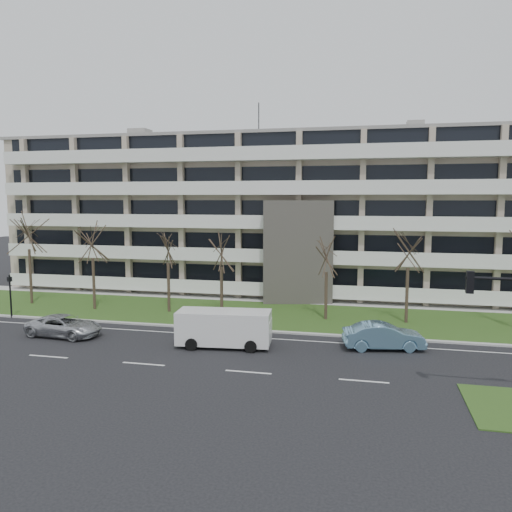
% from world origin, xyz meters
% --- Properties ---
extents(ground, '(160.00, 160.00, 0.00)m').
position_xyz_m(ground, '(0.00, 0.00, 0.00)').
color(ground, black).
rests_on(ground, ground).
extents(grass_verge, '(90.00, 10.00, 0.06)m').
position_xyz_m(grass_verge, '(0.00, 13.00, 0.03)').
color(grass_verge, '#33531B').
rests_on(grass_verge, ground).
extents(curb, '(90.00, 0.35, 0.12)m').
position_xyz_m(curb, '(0.00, 8.00, 0.06)').
color(curb, '#B2B2AD').
rests_on(curb, ground).
extents(sidewalk, '(90.00, 2.00, 0.08)m').
position_xyz_m(sidewalk, '(0.00, 18.50, 0.04)').
color(sidewalk, '#B2B2AD').
rests_on(sidewalk, ground).
extents(lane_edge_line, '(90.00, 0.12, 0.01)m').
position_xyz_m(lane_edge_line, '(0.00, 6.50, 0.01)').
color(lane_edge_line, white).
rests_on(lane_edge_line, ground).
extents(apartment_building, '(60.50, 15.10, 18.75)m').
position_xyz_m(apartment_building, '(-0.01, 25.32, 7.61)').
color(apartment_building, tan).
rests_on(apartment_building, ground).
extents(silver_pickup, '(5.21, 2.72, 1.40)m').
position_xyz_m(silver_pickup, '(-13.65, 4.11, 0.70)').
color(silver_pickup, '#B4B6BC').
rests_on(silver_pickup, ground).
extents(blue_sedan, '(5.11, 2.61, 1.61)m').
position_xyz_m(blue_sedan, '(7.11, 5.80, 0.80)').
color(blue_sedan, '#72A5C6').
rests_on(blue_sedan, ground).
extents(white_van, '(5.97, 2.81, 2.24)m').
position_xyz_m(white_van, '(-2.49, 4.20, 1.34)').
color(white_van, white).
rests_on(white_van, ground).
extents(pedestrian_signal, '(0.38, 0.34, 3.35)m').
position_xyz_m(pedestrian_signal, '(-20.74, 7.86, 2.13)').
color(pedestrian_signal, black).
rests_on(pedestrian_signal, ground).
extents(tree_0, '(4.29, 4.29, 8.58)m').
position_xyz_m(tree_0, '(-22.52, 12.65, 6.67)').
color(tree_0, '#382B21').
rests_on(tree_0, ground).
extents(tree_1, '(3.83, 3.83, 7.67)m').
position_xyz_m(tree_1, '(-15.96, 11.83, 5.96)').
color(tree_1, '#382B21').
rests_on(tree_1, ground).
extents(tree_2, '(3.58, 3.58, 7.16)m').
position_xyz_m(tree_2, '(-9.56, 12.29, 5.57)').
color(tree_2, '#382B21').
rests_on(tree_2, ground).
extents(tree_3, '(3.44, 3.44, 6.87)m').
position_xyz_m(tree_3, '(-5.01, 11.93, 5.34)').
color(tree_3, '#382B21').
rests_on(tree_3, ground).
extents(tree_4, '(3.27, 3.27, 6.54)m').
position_xyz_m(tree_4, '(3.05, 12.50, 5.08)').
color(tree_4, '#382B21').
rests_on(tree_4, ground).
extents(tree_5, '(3.68, 3.68, 7.36)m').
position_xyz_m(tree_5, '(8.94, 12.72, 5.72)').
color(tree_5, '#382B21').
rests_on(tree_5, ground).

